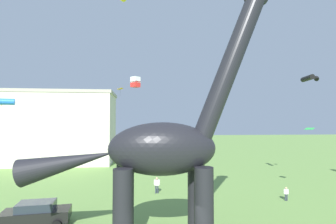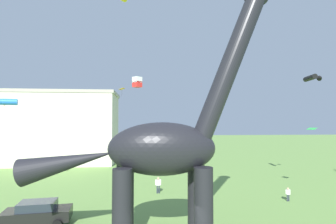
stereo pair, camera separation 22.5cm
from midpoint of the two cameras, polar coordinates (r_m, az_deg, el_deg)
The scene contains 10 objects.
dinosaur_sculpture at distance 14.62m, azimuth -1.13°, elevation -8.10°, with size 14.03×2.97×14.66m.
parked_sedan_left at distance 20.24m, azimuth -26.48°, elevation -19.22°, with size 4.38×2.26×1.55m.
person_photographer at distance 25.54m, azimuth 25.12°, elevation -15.82°, with size 0.44×0.19×1.17m.
person_vendor_side at distance 25.68m, azimuth -1.92°, elevation -15.45°, with size 0.57×0.25×1.52m.
kite_mid_left at distance 30.66m, azimuth -32.01°, elevation 1.88°, with size 2.33×2.20×0.66m.
kite_far_left at distance 28.26m, azimuth -9.88°, elevation 5.01°, with size 0.67×0.81×0.90m.
kite_far_right at distance 31.12m, azimuth -6.59°, elevation 6.55°, with size 1.21×1.21×1.22m.
kite_drifting at distance 28.26m, azimuth 29.29°, elevation -3.23°, with size 0.87×0.97×0.19m.
kite_apex at distance 32.08m, azimuth 29.35°, elevation 6.56°, with size 1.80×2.04×0.58m.
background_building_block at distance 47.25m, azimuth -23.85°, elevation -3.12°, with size 20.98×9.41×11.78m.
Camera 2 is at (-1.48, -12.26, 6.80)m, focal length 27.71 mm.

